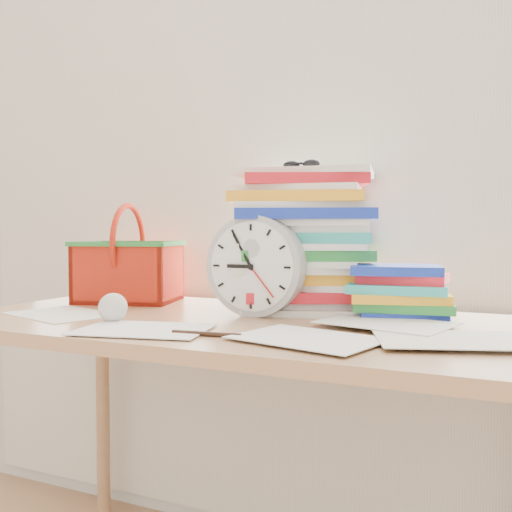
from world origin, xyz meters
The scene contains 10 objects.
curtain centered at (0.00, 1.98, 1.30)m, with size 2.40×0.01×2.50m, color white.
desk centered at (0.00, 1.60, 0.68)m, with size 1.40×0.70×0.75m.
paper_stack centered at (0.09, 1.82, 0.93)m, with size 0.37×0.30×0.37m, color white, non-canonical shape.
clock centered at (0.02, 1.66, 0.87)m, with size 0.25×0.25×0.05m, color #AAABAC.
sunglasses centered at (0.09, 1.79, 1.13)m, with size 0.12×0.10×0.03m, color black, non-canonical shape.
book_stack centered at (0.36, 1.77, 0.81)m, with size 0.25×0.20×0.13m, color white, non-canonical shape.
basket centered at (-0.44, 1.77, 0.89)m, with size 0.29×0.22×0.29m, color red, non-canonical shape.
crumpled_ball centered at (-0.24, 1.44, 0.78)m, with size 0.07×0.07×0.07m, color white.
pen centered at (0.05, 1.38, 0.75)m, with size 0.01×0.01×0.15m, color black.
scattered_papers centered at (0.00, 1.60, 0.76)m, with size 1.26×0.42×0.02m, color white, non-canonical shape.
Camera 1 is at (0.60, 0.39, 0.96)m, focal length 40.00 mm.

